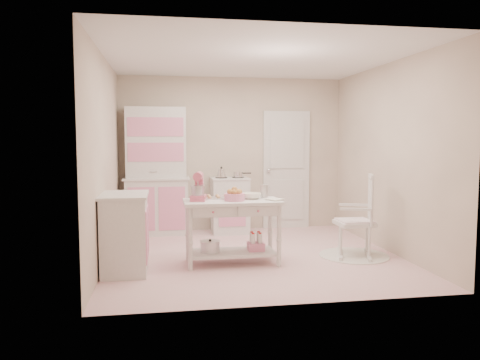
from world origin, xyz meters
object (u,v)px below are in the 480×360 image
hutch (156,171)px  stand_mixer (198,187)px  stove (230,205)px  rocking_chair (355,215)px  work_table (232,232)px  base_cabinet (125,233)px  bread_basket (234,197)px

hutch → stand_mixer: hutch is taller
stove → rocking_chair: bearing=-52.8°
work_table → base_cabinet: bearing=-174.3°
stove → base_cabinet: bearing=-126.4°
hutch → bread_basket: (0.97, -2.07, -0.19)m
bread_basket → base_cabinet: bearing=-176.5°
stove → bread_basket: size_ratio=3.68×
hutch → base_cabinet: hutch is taller
stand_mixer → bread_basket: stand_mixer is taller
stove → work_table: (-0.25, -1.97, -0.06)m
base_cabinet → work_table: bearing=5.7°
hutch → stove: (1.20, -0.05, -0.58)m
rocking_chair → bread_basket: 1.67m
base_cabinet → stand_mixer: stand_mixer is taller
hutch → rocking_chair: hutch is taller
stove → stand_mixer: stand_mixer is taller
rocking_chair → work_table: (-1.66, -0.11, -0.15)m
hutch → rocking_chair: 3.27m
work_table → hutch: bearing=115.3°
stand_mixer → bread_basket: (0.44, -0.07, -0.12)m
stove → base_cabinet: same height
hutch → rocking_chair: bearing=-36.2°
bread_basket → stove: bearing=83.6°
stove → stand_mixer: bearing=-108.9°
stove → hutch: bearing=177.6°
stove → base_cabinet: size_ratio=1.00×
rocking_chair → base_cabinet: bearing=-155.7°
hutch → stove: 1.33m
rocking_chair → work_table: size_ratio=0.92×
rocking_chair → bread_basket: bearing=-154.8°
stove → bread_basket: bearing=-96.4°
rocking_chair → work_table: 1.67m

